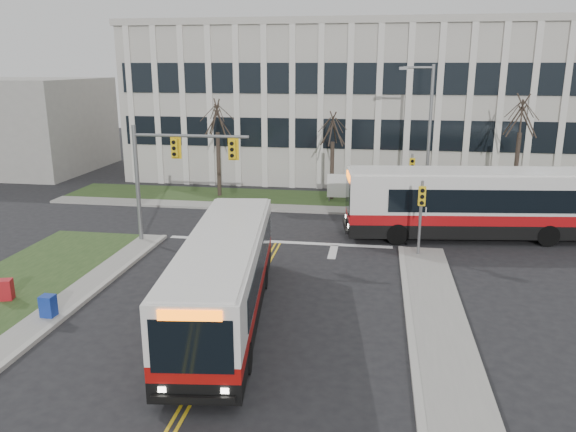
% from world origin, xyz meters
% --- Properties ---
extents(ground, '(120.00, 120.00, 0.00)m').
position_xyz_m(ground, '(0.00, 0.00, 0.00)').
color(ground, black).
rests_on(ground, ground).
extents(sidewalk_west, '(1.20, 26.00, 0.14)m').
position_xyz_m(sidewalk_west, '(-7.00, -5.00, 0.07)').
color(sidewalk_west, '#9E9B93').
rests_on(sidewalk_west, ground).
extents(sidewalk_east, '(2.00, 26.00, 0.14)m').
position_xyz_m(sidewalk_east, '(7.50, -5.00, 0.07)').
color(sidewalk_east, '#9E9B93').
rests_on(sidewalk_east, ground).
extents(sidewalk_cross, '(44.00, 1.60, 0.14)m').
position_xyz_m(sidewalk_cross, '(5.00, 15.20, 0.07)').
color(sidewalk_cross, '#9E9B93').
rests_on(sidewalk_cross, ground).
extents(building_lawn, '(44.00, 5.00, 0.12)m').
position_xyz_m(building_lawn, '(5.00, 18.00, 0.06)').
color(building_lawn, '#2A421C').
rests_on(building_lawn, ground).
extents(office_building, '(40.00, 16.00, 12.00)m').
position_xyz_m(office_building, '(5.00, 30.00, 6.00)').
color(office_building, '#BBB6AD').
rests_on(office_building, ground).
extents(building_annex, '(12.00, 12.00, 8.00)m').
position_xyz_m(building_annex, '(-26.00, 26.00, 4.00)').
color(building_annex, '#9E9B93').
rests_on(building_annex, ground).
extents(mast_arm_signal, '(6.11, 0.38, 6.20)m').
position_xyz_m(mast_arm_signal, '(-5.62, 7.16, 4.26)').
color(mast_arm_signal, slate).
rests_on(mast_arm_signal, ground).
extents(signal_pole_near, '(0.34, 0.39, 3.80)m').
position_xyz_m(signal_pole_near, '(7.20, 6.90, 2.50)').
color(signal_pole_near, slate).
rests_on(signal_pole_near, ground).
extents(signal_pole_far, '(0.34, 0.39, 3.80)m').
position_xyz_m(signal_pole_far, '(7.20, 15.40, 2.50)').
color(signal_pole_far, slate).
rests_on(signal_pole_far, ground).
extents(streetlight, '(2.15, 0.25, 9.20)m').
position_xyz_m(streetlight, '(8.03, 16.20, 5.19)').
color(streetlight, slate).
rests_on(streetlight, ground).
extents(directory_sign, '(1.50, 0.12, 2.00)m').
position_xyz_m(directory_sign, '(2.50, 17.50, 1.17)').
color(directory_sign, slate).
rests_on(directory_sign, ground).
extents(tree_left, '(1.80, 1.80, 7.70)m').
position_xyz_m(tree_left, '(-6.00, 18.00, 5.51)').
color(tree_left, '#42352B').
rests_on(tree_left, ground).
extents(tree_mid, '(1.80, 1.80, 6.82)m').
position_xyz_m(tree_mid, '(2.00, 18.20, 4.88)').
color(tree_mid, '#42352B').
rests_on(tree_mid, ground).
extents(tree_right, '(1.80, 1.80, 8.25)m').
position_xyz_m(tree_right, '(14.00, 18.00, 5.91)').
color(tree_right, '#42352B').
rests_on(tree_right, ground).
extents(bus_main, '(3.98, 12.13, 3.18)m').
position_xyz_m(bus_main, '(-0.33, -1.34, 1.59)').
color(bus_main, silver).
rests_on(bus_main, ground).
extents(bus_cross, '(14.01, 4.67, 3.67)m').
position_xyz_m(bus_cross, '(10.37, 10.62, 1.83)').
color(bus_cross, silver).
rests_on(bus_cross, ground).
extents(newspaper_box_blue, '(0.51, 0.46, 0.95)m').
position_xyz_m(newspaper_box_blue, '(-6.80, -2.41, 0.47)').
color(newspaper_box_blue, navy).
rests_on(newspaper_box_blue, ground).
extents(newspaper_box_red, '(0.61, 0.57, 0.95)m').
position_xyz_m(newspaper_box_red, '(-9.35, -1.21, 0.47)').
color(newspaper_box_red, '#AC161D').
rests_on(newspaper_box_red, ground).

